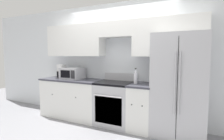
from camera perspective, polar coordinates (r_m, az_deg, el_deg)
ground_plane at (r=3.64m, az=-2.21°, el=-18.70°), size 12.00×12.00×0.00m
wall_back at (r=3.86m, az=1.74°, el=5.44°), size 8.00×0.39×2.60m
lower_cabinets_left at (r=4.28m, az=-12.76°, el=-8.81°), size 1.48×0.64×0.90m
lower_cabinets_right at (r=3.53m, az=9.61°, el=-11.73°), size 0.45×0.64×0.90m
oven_range at (r=3.72m, az=0.83°, el=-10.71°), size 0.73×0.65×1.06m
refrigerator at (r=3.35m, az=21.02°, el=-4.71°), size 0.91×0.73×1.83m
microwave at (r=4.23m, az=-12.75°, el=-1.02°), size 0.48×0.43×0.26m
bottle at (r=3.42m, az=7.70°, el=-2.50°), size 0.07×0.07×0.31m
electric_kettle at (r=4.45m, az=-16.33°, el=-0.52°), size 0.16×0.21×0.33m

